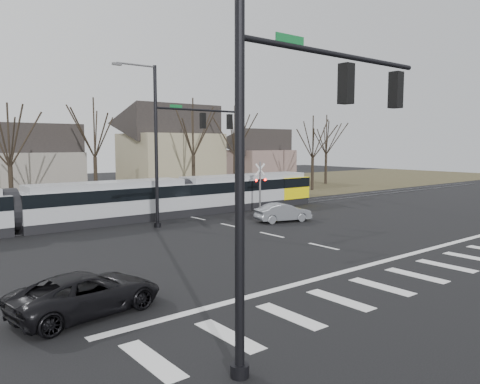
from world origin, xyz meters
TOP-DOWN VIEW (x-y plane):
  - ground at (0.00, 0.00)m, footprint 140.00×140.00m
  - grass_verge at (0.00, 32.00)m, footprint 140.00×28.00m
  - crosswalk at (0.00, -4.00)m, footprint 27.00×2.60m
  - stop_line at (0.00, -1.80)m, footprint 28.00×0.35m
  - lane_dashes at (0.00, 16.00)m, footprint 0.18×30.00m
  - rail_pair at (0.00, 15.80)m, footprint 90.00×1.52m
  - tram at (-5.94, 16.00)m, footprint 36.91×2.74m
  - sedan at (3.82, 9.02)m, footprint 3.31×4.57m
  - suv at (-13.23, 0.15)m, footprint 3.53×5.37m
  - signal_pole_near_left at (-10.41, -6.00)m, footprint 9.28×0.44m
  - signal_pole_far at (-2.41, 12.50)m, footprint 9.28×0.44m
  - rail_crossing_signal at (5.00, 12.79)m, footprint 1.08×0.36m
  - tree_row at (2.00, 26.00)m, footprint 59.20×7.20m
  - house_b at (-5.00, 36.00)m, footprint 8.64×7.56m
  - house_c at (9.00, 33.00)m, footprint 10.80×8.64m
  - house_d at (24.00, 35.00)m, footprint 8.64×7.56m

SIDE VIEW (x-z plane):
  - ground at x=0.00m, z-range 0.00..0.00m
  - grass_verge at x=0.00m, z-range 0.00..0.01m
  - crosswalk at x=0.00m, z-range 0.00..0.01m
  - stop_line at x=0.00m, z-range 0.00..0.01m
  - lane_dashes at x=0.00m, z-range 0.00..0.01m
  - rail_pair at x=0.00m, z-range 0.00..0.06m
  - sedan at x=3.82m, z-range 0.00..1.28m
  - suv at x=-13.23m, z-range 0.00..1.32m
  - tram at x=-5.94m, z-range 0.13..2.92m
  - rail_crossing_signal at x=5.00m, z-range -0.11..3.89m
  - house_b at x=-5.00m, z-range 0.14..7.79m
  - house_d at x=24.00m, z-range 0.14..7.79m
  - tree_row at x=2.00m, z-range 0.00..10.00m
  - house_c at x=9.00m, z-range 0.18..10.28m
  - signal_pole_near_left at x=-10.41m, z-range 0.60..10.80m
  - signal_pole_far at x=-2.41m, z-range 0.60..10.80m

